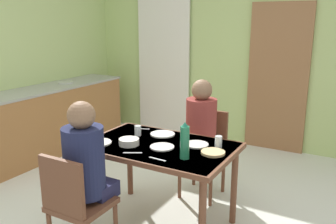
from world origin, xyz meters
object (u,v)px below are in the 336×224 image
Objects in this scene: person_near_diner at (85,160)px; person_far_diner at (200,124)px; dining_table at (159,154)px; chair_near_diner at (75,203)px; kitchen_counter at (48,120)px; chair_far_diner at (205,147)px; serving_bowl_center at (129,142)px; water_bottle_green_near at (185,141)px.

person_near_diner and person_far_diner have the same top height.
chair_near_diner is (-0.25, -0.76, -0.17)m from dining_table.
kitchen_counter is 3.22× the size of person_far_diner.
dining_table is 0.79m from chair_far_diner.
dining_table is 1.63× the size of person_near_diner.
serving_bowl_center is (-0.31, -0.90, 0.28)m from chair_far_diner.
person_near_diner is (-0.25, -0.63, 0.12)m from dining_table.
person_far_diner reaches higher than chair_far_diner.
chair_near_diner is at bearing -38.43° from kitchen_counter.
water_bottle_green_near reaches higher than chair_far_diner.
person_near_diner reaches higher than dining_table.
kitchen_counter is 2.39m from person_far_diner.
kitchen_counter is 2.51m from person_near_diner.
person_far_diner reaches higher than water_bottle_green_near.
kitchen_counter is 2.42m from dining_table.
dining_table is 0.43m from water_bottle_green_near.
person_near_diner is 4.53× the size of serving_bowl_center.
chair_near_diner reaches higher than serving_bowl_center.
water_bottle_green_near is (0.58, 0.59, 0.39)m from chair_near_diner.
serving_bowl_center is at bearing 85.65° from person_near_diner.
person_far_diner is at bearing 90.00° from chair_far_diner.
water_bottle_green_near is at bearing 45.18° from chair_near_diner.
chair_near_diner is at bearing -90.00° from person_near_diner.
serving_bowl_center is (-0.22, -0.13, 0.11)m from dining_table.
kitchen_counter is 2.29m from serving_bowl_center.
chair_near_diner is 0.31m from person_near_diner.
chair_far_diner is (2.36, -0.07, 0.05)m from kitchen_counter.
person_near_diner is (2.01, -1.46, 0.33)m from kitchen_counter.
person_far_diner is at bearing 81.27° from dining_table.
water_bottle_green_near is at bearing -28.08° from dining_table.
person_near_diner is at bearing -94.35° from serving_bowl_center.
person_near_diner reaches higher than chair_far_diner.
chair_far_diner is 1.04m from water_bottle_green_near.
person_near_diner reaches higher than serving_bowl_center.
person_far_diner is at bearing -5.04° from kitchen_counter.
serving_bowl_center is at bearing 70.79° from chair_far_diner.
water_bottle_green_near is (0.33, -0.18, 0.22)m from dining_table.
dining_table is at bearing 67.94° from person_near_diner.
chair_far_diner is at bearing 70.79° from serving_bowl_center.
kitchen_counter is at bearing 141.57° from chair_near_diner.
person_far_diner is (2.36, -0.21, 0.33)m from kitchen_counter.
person_near_diner is at bearing 74.39° from person_far_diner.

